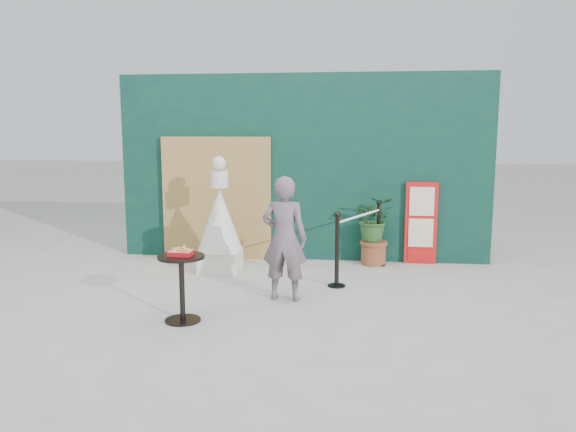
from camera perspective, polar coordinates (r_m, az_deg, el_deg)
The scene contains 10 objects.
ground at distance 6.40m, azimuth -1.35°, elevation -10.54°, with size 60.00×60.00×0.00m, color #ADAAA5.
back_wall at distance 9.19m, azimuth 1.51°, elevation 4.95°, with size 6.00×0.30×3.00m, color #0A2F29.
bamboo_fence at distance 9.27m, azimuth -7.28°, elevation 1.81°, with size 1.80×0.08×2.00m, color tan.
woman at distance 6.96m, azimuth -0.37°, elevation -2.30°, with size 0.57×0.37×1.56m, color slate.
menu_board at distance 9.10m, azimuth 13.35°, elevation -0.72°, with size 0.50×0.07×1.30m.
statue at distance 8.44m, azimuth -6.94°, elevation -0.90°, with size 0.67×0.67×1.73m.
cafe_table at distance 6.34m, azimuth -10.75°, elevation -6.18°, with size 0.52×0.52×0.75m.
food_basket at distance 6.28m, azimuth -10.80°, elevation -3.63°, with size 0.26×0.19×0.11m.
planter at distance 8.90m, azimuth 8.74°, elevation -0.92°, with size 0.64×0.55×1.09m.
stanchion_barrier at distance 8.24m, azimuth 7.25°, elevation -2.63°, with size 0.84×1.54×1.03m.
Camera 1 is at (0.89, -5.97, 2.13)m, focal length 35.00 mm.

